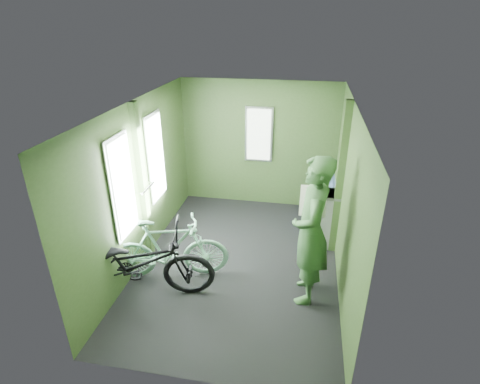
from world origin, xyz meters
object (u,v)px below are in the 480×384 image
object	(u,v)px
passenger	(311,231)
waste_box	(328,219)
bicycle_mint	(171,278)
bicycle_black	(141,295)
bench_seat	(319,212)

from	to	relation	value
passenger	waste_box	xyz separation A→B (m)	(0.29, 1.26, -0.51)
passenger	waste_box	world-z (taller)	passenger
bicycle_mint	waste_box	distance (m)	2.50
bicycle_black	bicycle_mint	world-z (taller)	bicycle_black
bench_seat	bicycle_black	bearing A→B (deg)	-135.80
bicycle_black	passenger	size ratio (longest dim) A/B	1.01
bench_seat	waste_box	bearing A→B (deg)	-78.60
bicycle_mint	waste_box	size ratio (longest dim) A/B	1.80
bicycle_black	bicycle_mint	size ratio (longest dim) A/B	1.21
bicycle_black	bicycle_mint	distance (m)	0.48
passenger	waste_box	size ratio (longest dim) A/B	2.14
waste_box	bicycle_black	bearing A→B (deg)	-145.23
bicycle_mint	waste_box	world-z (taller)	waste_box
passenger	bicycle_black	bearing A→B (deg)	-79.32
passenger	bench_seat	bearing A→B (deg)	174.85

